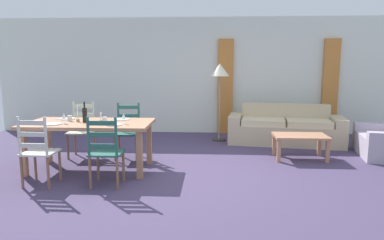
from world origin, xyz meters
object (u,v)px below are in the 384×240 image
wine_glass_near_right (124,117)px  dining_chair_far_left (82,130)px  dining_table (89,128)px  coffee_cup_secondary (70,118)px  coffee_table (300,139)px  dining_chair_far_right (128,131)px  wine_glass_near_left (64,116)px  dining_chair_near_right (105,152)px  wine_bottle (85,115)px  coffee_cup_primary (105,120)px  standing_lamp (220,75)px  couch (285,129)px  dining_chair_near_left (38,151)px

wine_glass_near_right → dining_chair_far_left: bearing=137.4°
dining_table → coffee_cup_secondary: (-0.33, 0.07, 0.13)m
dining_chair_far_left → coffee_table: 3.82m
dining_chair_far_right → coffee_table: dining_chair_far_right is taller
wine_glass_near_left → dining_chair_near_right: bearing=-35.6°
dining_table → wine_glass_near_left: size_ratio=11.80×
dining_chair_far_right → wine_bottle: 0.96m
coffee_cup_secondary → dining_chair_far_left: bearing=97.3°
dining_chair_near_right → coffee_table: 3.32m
dining_table → coffee_cup_secondary: 0.36m
wine_bottle → coffee_cup_primary: bearing=-5.8°
coffee_cup_secondary → standing_lamp: size_ratio=0.05×
dining_chair_near_right → dining_chair_far_left: same height
dining_chair_near_right → wine_glass_near_left: bearing=144.4°
coffee_table → dining_chair_near_right: bearing=-152.0°
wine_bottle → coffee_table: wine_bottle is taller
wine_glass_near_right → couch: 3.61m
dining_chair_near_left → dining_chair_far_left: (0.02, 1.53, 0.00)m
wine_glass_near_left → coffee_table: (3.72, 0.99, -0.51)m
dining_chair_near_right → coffee_cup_primary: size_ratio=10.67×
wine_glass_near_right → couch: wine_glass_near_right is taller
wine_glass_near_right → standing_lamp: bearing=58.4°
couch → wine_glass_near_left: bearing=-149.2°
dining_chair_near_left → dining_table: bearing=59.8°
couch → standing_lamp: size_ratio=1.45×
wine_glass_near_right → coffee_cup_secondary: (-0.90, 0.20, -0.07)m
dining_table → couch: couch is taller
dining_chair_far_left → wine_bottle: size_ratio=3.04×
coffee_cup_secondary → coffee_table: (3.73, 0.77, -0.44)m
dining_chair_far_right → dining_chair_near_left: bearing=-120.2°
wine_bottle → couch: size_ratio=0.13×
dining_chair_far_left → coffee_table: size_ratio=1.07×
dining_table → standing_lamp: (2.03, 2.24, 0.75)m
couch → dining_chair_near_left: bearing=-143.8°
wine_bottle → couch: wine_bottle is taller
wine_glass_near_right → standing_lamp: size_ratio=0.10×
dining_chair_near_right → wine_glass_near_left: (-0.79, 0.56, 0.38)m
wine_bottle → coffee_cup_secondary: 0.30m
coffee_cup_secondary → dining_chair_near_left: bearing=-97.6°
dining_chair_near_left → wine_glass_near_right: bearing=31.6°
dining_chair_far_right → wine_bottle: bearing=-122.0°
dining_chair_near_right → couch: 4.03m
dining_chair_far_right → standing_lamp: bearing=43.3°
dining_chair_far_left → wine_glass_near_left: 1.02m
dining_table → dining_chair_far_left: size_ratio=1.98×
wine_bottle → coffee_table: (3.45, 0.87, -0.51)m
dining_chair_near_left → standing_lamp: bearing=50.5°
wine_bottle → wine_glass_near_right: bearing=-9.1°
coffee_table → coffee_cup_primary: bearing=-164.0°
dining_chair_far_left → wine_bottle: 0.97m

